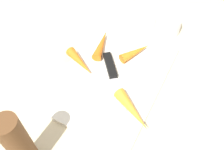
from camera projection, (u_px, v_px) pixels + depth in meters
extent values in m
plane|color=#C6B793|center=(112.00, 78.00, 0.62)|extent=(1.40, 1.40, 0.00)
cube|color=silver|center=(112.00, 76.00, 0.62)|extent=(0.36, 0.26, 0.01)
cube|color=#B7B7BC|center=(119.00, 95.00, 0.57)|extent=(0.10, 0.08, 0.00)
cube|color=black|center=(110.00, 65.00, 0.63)|extent=(0.08, 0.07, 0.01)
cone|color=orange|center=(102.00, 44.00, 0.67)|extent=(0.12, 0.06, 0.03)
cone|color=orange|center=(132.00, 110.00, 0.52)|extent=(0.09, 0.11, 0.03)
cone|color=orange|center=(80.00, 62.00, 0.62)|extent=(0.07, 0.11, 0.03)
cone|color=orange|center=(136.00, 52.00, 0.65)|extent=(0.10, 0.07, 0.03)
cylinder|color=silver|center=(168.00, 25.00, 0.73)|extent=(0.08, 0.08, 0.05)
cylinder|color=brown|center=(19.00, 144.00, 0.41)|extent=(0.04, 0.04, 0.16)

